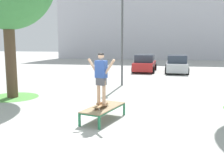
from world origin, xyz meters
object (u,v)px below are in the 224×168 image
(car_silver, at_px, (177,65))
(light_post, at_px, (122,21))
(car_red, at_px, (145,64))
(skate_box, at_px, (103,108))
(skater, at_px, (101,75))
(skateboard, at_px, (101,105))

(car_silver, bearing_deg, light_post, -114.89)
(light_post, bearing_deg, car_red, 84.36)
(car_red, xyz_separation_m, light_post, (-0.79, -7.97, 3.13))
(skate_box, height_order, skater, skater)
(car_silver, xyz_separation_m, light_post, (-3.54, -7.64, 3.13))
(car_red, bearing_deg, car_silver, -7.03)
(skateboard, distance_m, car_red, 15.47)
(skate_box, relative_size, skateboard, 2.47)
(light_post, bearing_deg, skateboard, -86.24)
(skateboard, relative_size, light_post, 0.14)
(car_red, distance_m, light_post, 8.60)
(skateboard, height_order, light_post, light_post)
(car_silver, bearing_deg, skater, -101.40)
(car_red, height_order, car_silver, same)
(car_red, relative_size, car_silver, 1.00)
(skate_box, relative_size, car_red, 0.48)
(light_post, bearing_deg, skater, -86.24)
(skate_box, relative_size, car_silver, 0.48)
(skater, relative_size, car_silver, 0.40)
(skate_box, height_order, car_red, car_red)
(car_silver, distance_m, light_post, 8.98)
(skater, bearing_deg, skateboard, -105.64)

